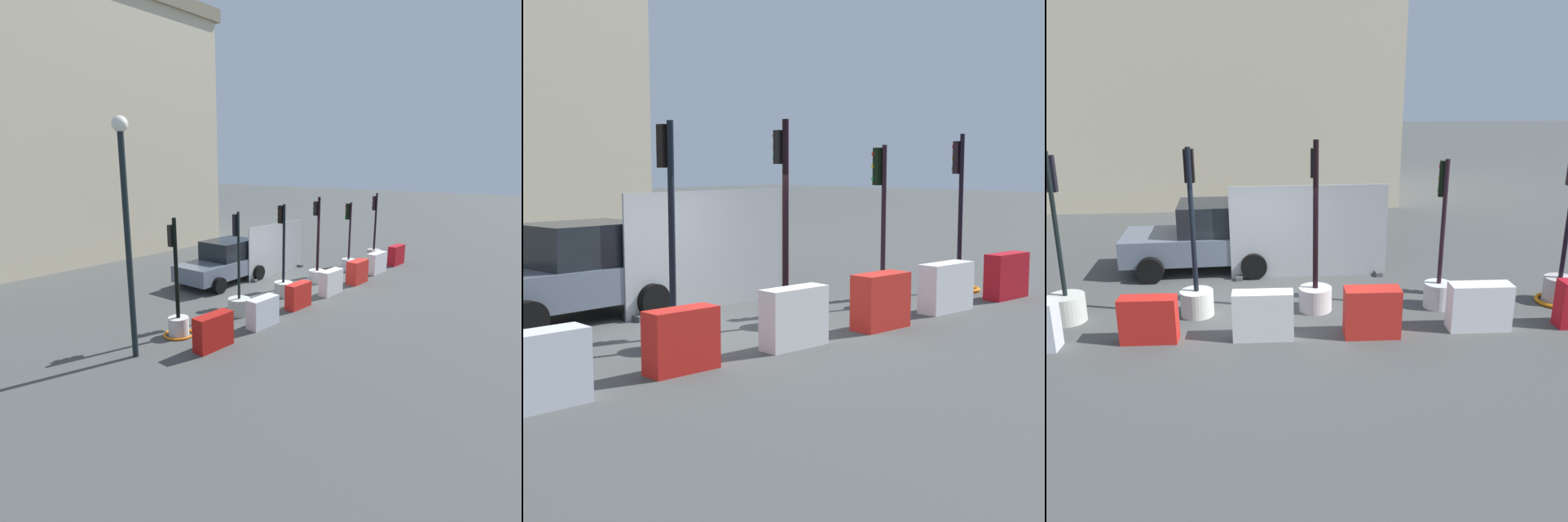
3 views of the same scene
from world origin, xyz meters
The scene contains 13 objects.
ground_plane centered at (0.00, 0.00, 0.00)m, with size 120.00×120.00×0.00m, color #464847.
traffic_light_2 centered at (-1.25, -0.14, 0.64)m, with size 0.65×0.65×3.29m.
traffic_light_3 centered at (1.11, -0.11, 0.62)m, with size 0.66×0.66×3.40m.
traffic_light_4 centered at (3.63, -0.17, 0.60)m, with size 0.59×0.59×3.02m.
traffic_light_5 centered at (6.22, -0.19, 0.47)m, with size 0.91×0.91×3.29m.
construction_barrier_1 centered at (-4.01, -1.42, 0.43)m, with size 1.06×0.43×0.87m.
construction_barrier_2 centered at (-1.98, -1.29, 0.42)m, with size 1.01×0.41×0.83m.
construction_barrier_3 centered at (0.03, -1.37, 0.45)m, with size 1.09×0.40×0.89m.
construction_barrier_4 centered at (1.99, -1.43, 0.46)m, with size 1.02×0.49×0.91m.
construction_barrier_5 centered at (4.03, -1.33, 0.45)m, with size 1.16×0.46×0.89m.
construction_barrier_6 centered at (6.08, -1.39, 0.45)m, with size 1.09×0.41×0.91m.
car_grey_saloon centered at (-1.20, 2.82, 0.82)m, with size 3.88×2.20×1.66m.
site_fence_panel centered at (1.19, 1.99, 1.04)m, with size 3.69×0.50×2.19m.
Camera 2 is at (-8.17, -9.36, 2.70)m, focal length 54.85 mm.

